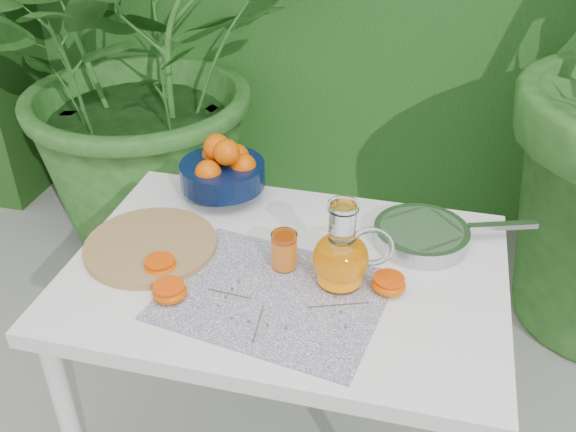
% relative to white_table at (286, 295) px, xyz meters
% --- Properties ---
extents(potted_plant_left, '(2.22, 2.22, 1.58)m').
position_rel_white_table_xyz_m(potted_plant_left, '(-0.89, 1.16, 0.12)').
color(potted_plant_left, '#29571D').
rests_on(potted_plant_left, ground).
extents(white_table, '(1.00, 0.70, 0.75)m').
position_rel_white_table_xyz_m(white_table, '(0.00, 0.00, 0.00)').
color(white_table, white).
rests_on(white_table, ground).
extents(placemat, '(0.52, 0.43, 0.00)m').
position_rel_white_table_xyz_m(placemat, '(-0.00, -0.11, 0.08)').
color(placemat, '#0B0D42').
rests_on(placemat, white_table).
extents(cutting_board, '(0.32, 0.32, 0.02)m').
position_rel_white_table_xyz_m(cutting_board, '(-0.33, -0.01, 0.09)').
color(cutting_board, '#9B7B46').
rests_on(cutting_board, white_table).
extents(fruit_bowl, '(0.30, 0.30, 0.18)m').
position_rel_white_table_xyz_m(fruit_bowl, '(-0.24, 0.27, 0.16)').
color(fruit_bowl, black).
rests_on(fruit_bowl, white_table).
extents(juice_pitcher, '(0.18, 0.14, 0.21)m').
position_rel_white_table_xyz_m(juice_pitcher, '(0.13, -0.02, 0.16)').
color(juice_pitcher, white).
rests_on(juice_pitcher, white_table).
extents(juice_tumbler, '(0.07, 0.07, 0.09)m').
position_rel_white_table_xyz_m(juice_tumbler, '(-0.00, 0.00, 0.13)').
color(juice_tumbler, white).
rests_on(juice_tumbler, white_table).
extents(saute_pan, '(0.42, 0.29, 0.04)m').
position_rel_white_table_xyz_m(saute_pan, '(0.30, 0.18, 0.11)').
color(saute_pan, '#AAAAAE').
rests_on(saute_pan, white_table).
extents(orange_halves, '(0.61, 0.24, 0.04)m').
position_rel_white_table_xyz_m(orange_halves, '(-0.08, -0.09, 0.10)').
color(orange_halves, '#E05B02').
rests_on(orange_halves, white_table).
extents(thyme_sprigs, '(0.35, 0.22, 0.01)m').
position_rel_white_table_xyz_m(thyme_sprigs, '(0.02, -0.14, 0.09)').
color(thyme_sprigs, '#4F3E24').
rests_on(thyme_sprigs, white_table).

